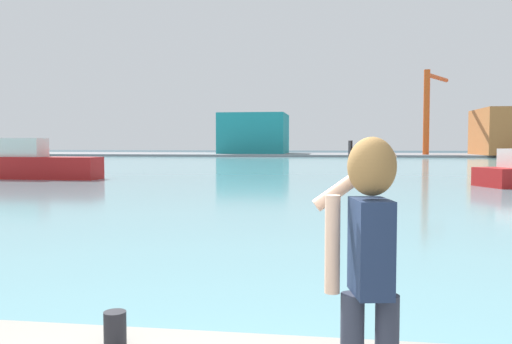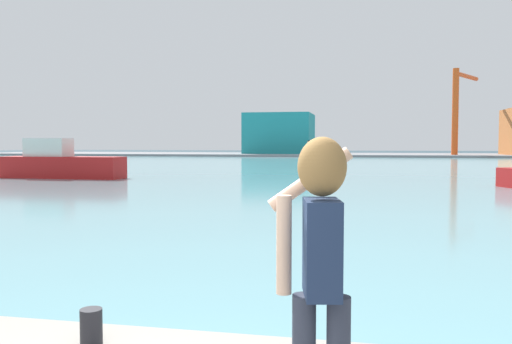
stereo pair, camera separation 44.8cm
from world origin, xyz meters
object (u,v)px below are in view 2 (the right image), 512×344
harbor_bollard (91,327)px  warehouse_left (280,134)px  port_crane (458,102)px  boat_moored (60,164)px  person_photographer (320,254)px

harbor_bollard → warehouse_left: 92.92m
warehouse_left → port_crane: port_crane is taller
boat_moored → port_crane: (34.22, 59.85, 7.95)m
person_photographer → warehouse_left: (-14.63, 92.96, 2.40)m
harbor_bollard → port_crane: 88.40m
boat_moored → port_crane: size_ratio=0.59×
warehouse_left → person_photographer: bearing=-81.1°
boat_moored → port_crane: bearing=62.0°
harbor_bollard → warehouse_left: size_ratio=0.03×
port_crane → warehouse_left: bearing=169.2°
warehouse_left → harbor_bollard: bearing=-82.2°
person_photographer → port_crane: port_crane is taller
warehouse_left → port_crane: bearing=-10.8°
port_crane → boat_moored: bearing=-119.8°
boat_moored → warehouse_left: warehouse_left is taller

